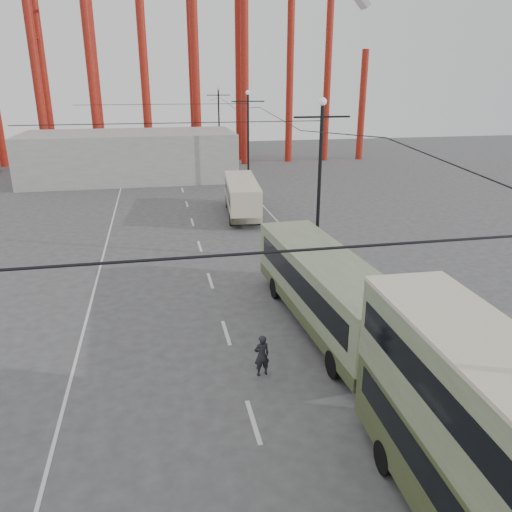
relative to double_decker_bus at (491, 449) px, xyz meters
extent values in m
cube|color=silver|center=(-4.07, 20.43, -2.80)|extent=(0.15, 82.00, 0.01)
cube|color=silver|center=(2.33, 21.43, -2.80)|extent=(0.12, 120.00, 0.01)
cube|color=silver|center=(-10.07, 21.43, -2.80)|extent=(0.12, 120.00, 0.01)
cylinder|color=black|center=(2.53, 19.43, 1.70)|extent=(0.20, 0.20, 9.00)
cylinder|color=black|center=(2.53, 19.43, -2.55)|extent=(0.44, 0.44, 0.50)
cube|color=black|center=(2.53, 19.43, 5.50)|extent=(3.20, 0.10, 0.10)
sphere|color=white|center=(2.53, 19.43, 6.30)|extent=(0.44, 0.44, 0.44)
cylinder|color=black|center=(2.53, 41.43, 1.70)|extent=(0.20, 0.20, 9.00)
cylinder|color=black|center=(2.53, 41.43, -2.55)|extent=(0.44, 0.44, 0.50)
cube|color=black|center=(2.53, 41.43, 5.50)|extent=(3.20, 0.10, 0.10)
sphere|color=white|center=(2.53, 41.43, 6.30)|extent=(0.44, 0.44, 0.44)
cylinder|color=black|center=(2.53, 63.43, 1.70)|extent=(0.20, 0.20, 9.00)
cylinder|color=black|center=(2.53, 63.43, -2.55)|extent=(0.44, 0.44, 0.50)
cube|color=black|center=(2.53, 63.43, 5.50)|extent=(3.20, 0.10, 0.10)
sphere|color=white|center=(2.53, 63.43, 6.30)|extent=(0.44, 0.44, 0.44)
cylinder|color=maroon|center=(-19.07, 56.43, 10.70)|extent=(1.00, 1.00, 27.00)
cylinder|color=maroon|center=(-19.07, 60.43, 10.70)|extent=(1.00, 1.00, 27.00)
cylinder|color=maroon|center=(-13.07, 56.43, 15.20)|extent=(1.00, 1.00, 36.00)
cylinder|color=maroon|center=(-13.07, 60.43, 15.20)|extent=(1.00, 1.00, 36.00)
cylinder|color=maroon|center=(10.93, 57.43, 12.20)|extent=(0.90, 0.90, 30.00)
cylinder|color=maroon|center=(15.93, 57.43, 8.20)|extent=(0.90, 0.90, 22.00)
cylinder|color=maroon|center=(20.93, 57.43, 4.20)|extent=(0.90, 0.90, 14.00)
cube|color=gray|center=(-9.07, 48.43, -0.30)|extent=(22.00, 10.00, 5.00)
cube|color=#394123|center=(0.00, 0.00, -1.26)|extent=(2.63, 9.38, 2.05)
cube|color=black|center=(0.00, 0.00, -0.85)|extent=(2.61, 7.52, 0.84)
cube|color=#6A7857|center=(0.00, 0.00, -0.10)|extent=(2.65, 9.38, 0.28)
cube|color=#6A7857|center=(0.00, 0.00, 1.06)|extent=(2.63, 9.38, 2.05)
cube|color=black|center=(0.00, 0.00, 1.16)|extent=(2.65, 8.82, 0.79)
cube|color=beige|center=(0.00, 0.00, 2.14)|extent=(2.65, 9.38, 0.11)
cylinder|color=black|center=(-0.97, 2.64, -2.34)|extent=(0.29, 0.94, 0.93)
cylinder|color=black|center=(1.14, 2.57, -2.34)|extent=(0.29, 0.94, 0.93)
cube|color=#6A7857|center=(0.22, 11.23, -0.99)|extent=(3.25, 11.51, 2.48)
cube|color=black|center=(0.22, 11.23, -0.58)|extent=(3.22, 10.27, 0.98)
cube|color=#394123|center=(0.22, 11.23, -1.97)|extent=(3.28, 11.51, 0.52)
cube|color=#6A7857|center=(0.22, 11.23, 0.33)|extent=(3.27, 11.51, 0.17)
cylinder|color=black|center=(-1.14, 14.36, -2.28)|extent=(0.35, 1.05, 1.03)
cylinder|color=black|center=(1.20, 14.50, -2.28)|extent=(0.35, 1.05, 1.03)
cylinder|color=black|center=(-0.74, 7.55, -2.28)|extent=(0.35, 1.05, 1.03)
cylinder|color=black|center=(1.60, 7.68, -2.28)|extent=(0.35, 1.05, 1.03)
cube|color=beige|center=(0.01, 30.76, -1.22)|extent=(3.12, 9.23, 2.17)
cube|color=black|center=(0.01, 30.76, -0.85)|extent=(3.05, 8.15, 0.86)
cube|color=#394123|center=(0.01, 30.76, -2.08)|extent=(3.15, 9.23, 0.45)
cube|color=beige|center=(0.01, 30.76, -0.06)|extent=(3.14, 9.23, 0.14)
cylinder|color=black|center=(-0.79, 33.20, -2.35)|extent=(0.34, 0.93, 0.91)
cylinder|color=black|center=(1.25, 33.01, -2.35)|extent=(0.34, 0.93, 0.91)
cylinder|color=black|center=(-1.27, 28.16, -2.35)|extent=(0.34, 0.93, 0.91)
cylinder|color=black|center=(0.77, 27.96, -2.35)|extent=(0.34, 0.93, 0.91)
imported|color=black|center=(-3.25, 8.00, -2.00)|extent=(0.64, 0.47, 1.60)
camera|label=1|loc=(-6.59, -7.43, 7.37)|focal=35.00mm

